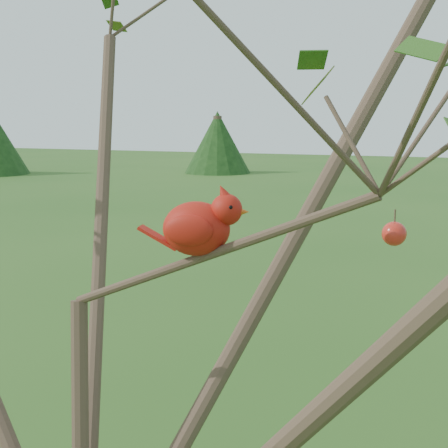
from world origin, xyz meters
TOP-DOWN VIEW (x-y plane):
  - crabapple_tree at (0.03, -0.02)m, footprint 2.35×2.05m
  - cardinal at (0.23, 0.08)m, footprint 0.20×0.12m

SIDE VIEW (x-z plane):
  - crabapple_tree at x=0.03m, z-range 0.65..3.60m
  - cardinal at x=0.23m, z-range 2.06..2.20m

